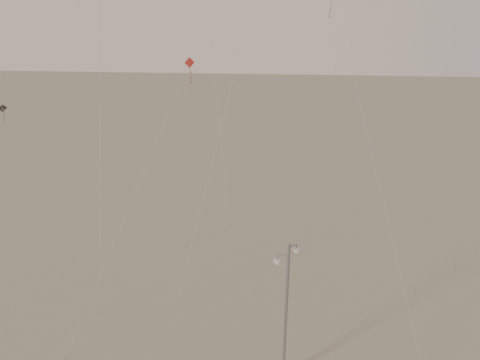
{
  "coord_description": "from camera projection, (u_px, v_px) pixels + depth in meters",
  "views": [
    {
      "loc": [
        4.13,
        -25.41,
        23.86
      ],
      "look_at": [
        2.31,
        5.0,
        10.3
      ],
      "focal_mm": 40.0,
      "sensor_mm": 36.0,
      "label": 1
    }
  ],
  "objects": [
    {
      "name": "kite_3",
      "position": [
        164.0,
        125.0,
        34.87
      ],
      "size": [
        7.44,
        10.0,
        17.01
      ],
      "rotation": [
        0.0,
        0.0,
        -0.21
      ],
      "color": "maroon",
      "rests_on": "ground"
    },
    {
      "name": "kite_4",
      "position": [
        353.0,
        76.0,
        35.04
      ],
      "size": [
        5.89,
        12.87,
        21.16
      ],
      "rotation": [
        0.0,
        0.0,
        1.41
      ],
      "color": "#282322",
      "rests_on": "ground"
    },
    {
      "name": "street_lamp",
      "position": [
        286.0,
        310.0,
        30.06
      ],
      "size": [
        1.52,
        0.86,
        9.31
      ],
      "color": "gray",
      "rests_on": "ground"
    }
  ]
}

